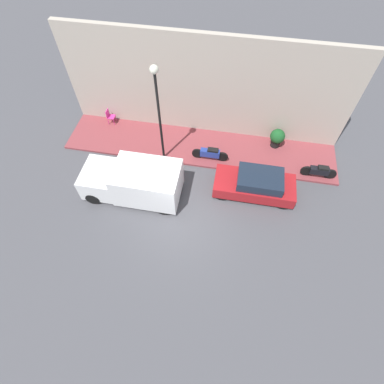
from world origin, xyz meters
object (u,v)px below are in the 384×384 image
at_px(cafe_chair, 110,116).
at_px(parked_car, 256,184).
at_px(potted_plant, 277,137).
at_px(streetlamp, 158,101).
at_px(motorcycle_black, 319,171).
at_px(motorcycle_blue, 210,153).
at_px(delivery_van, 133,181).

bearing_deg(cafe_chair, parked_car, -112.14).
relative_size(parked_car, potted_plant, 3.56).
xyz_separation_m(streetlamp, cafe_chair, (2.13, 3.69, -3.19)).
height_order(motorcycle_black, potted_plant, potted_plant).
relative_size(potted_plant, cafe_chair, 1.26).
bearing_deg(streetlamp, motorcycle_black, -89.32).
relative_size(motorcycle_blue, potted_plant, 1.76).
bearing_deg(streetlamp, motorcycle_blue, -82.83).
xyz_separation_m(delivery_van, motorcycle_blue, (2.78, -3.30, -0.42)).
distance_m(delivery_van, streetlamp, 3.86).
bearing_deg(motorcycle_black, cafe_chair, 80.15).
distance_m(delivery_van, cafe_chair, 5.42).
bearing_deg(motorcycle_black, delivery_van, 106.15).
bearing_deg(parked_car, cafe_chair, 67.86).
xyz_separation_m(parked_car, motorcycle_blue, (1.68, 2.45, -0.09)).
height_order(streetlamp, cafe_chair, streetlamp).
bearing_deg(parked_car, motorcycle_black, -64.87).
distance_m(motorcycle_blue, potted_plant, 3.78).
height_order(motorcycle_blue, streetlamp, streetlamp).
distance_m(parked_car, motorcycle_black, 3.45).
bearing_deg(delivery_van, parked_car, -79.12).
xyz_separation_m(motorcycle_black, cafe_chair, (2.03, 11.72, 0.08)).
bearing_deg(motorcycle_black, potted_plant, 49.71).
bearing_deg(parked_car, delivery_van, 100.88).
bearing_deg(motorcycle_blue, potted_plant, -64.62).
distance_m(streetlamp, cafe_chair, 5.32).
relative_size(motorcycle_black, cafe_chair, 2.03).
relative_size(motorcycle_blue, cafe_chair, 2.21).
relative_size(streetlamp, potted_plant, 4.94).
xyz_separation_m(motorcycle_black, motorcycle_blue, (0.21, 5.58, 0.01)).
bearing_deg(streetlamp, parked_car, -105.57).
bearing_deg(delivery_van, motorcycle_blue, -49.86).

